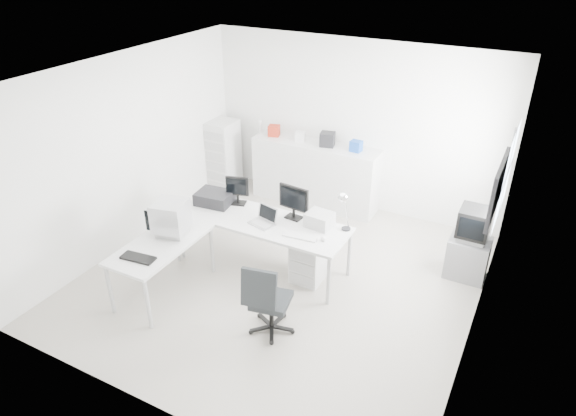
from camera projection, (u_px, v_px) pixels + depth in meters
The scene contains 30 objects.
floor at pixel (281, 278), 7.07m from camera, with size 5.00×5.00×0.01m, color beige.
ceiling at pixel (280, 74), 5.73m from camera, with size 5.00×5.00×0.01m, color white.
back_wall at pixel (354, 127), 8.34m from camera, with size 5.00×0.02×2.80m, color white.
left_wall at pixel (129, 151), 7.42m from camera, with size 0.02×5.00×2.80m, color white.
right_wall at pixel (490, 236), 5.38m from camera, with size 0.02×5.00×2.80m, color white.
window at pixel (507, 175), 6.22m from camera, with size 0.02×1.20×1.10m, color white, non-canonical shape.
wall_picture at pixel (497, 189), 5.23m from camera, with size 0.04×0.90×0.60m, color black, non-canonical shape.
main_desk at pixel (263, 243), 7.15m from camera, with size 2.40×0.80×0.75m, color silver, non-canonical shape.
side_desk at pixel (164, 267), 6.64m from camera, with size 0.70×1.40×0.75m, color silver, non-canonical shape.
drawer_pedestal at pixel (310, 259), 6.94m from camera, with size 0.40×0.50×0.60m, color silver.
inkjet_printer at pixel (215, 198), 7.35m from camera, with size 0.50×0.39×0.18m, color black.
lcd_monitor_small at pixel (238, 191), 7.29m from camera, with size 0.33×0.19×0.41m, color black, non-canonical shape.
lcd_monitor_large at pixel (294, 203), 6.91m from camera, with size 0.44×0.18×0.46m, color black, non-canonical shape.
laptop at pixel (262, 216), 6.81m from camera, with size 0.36×0.37×0.24m, color #B7B7BA, non-canonical shape.
white_keyboard at pixel (300, 236), 6.58m from camera, with size 0.45×0.14×0.02m, color silver.
white_mouse at pixel (323, 239), 6.49m from camera, with size 0.07×0.07×0.07m, color silver.
laser_printer at pixel (320, 220), 6.79m from camera, with size 0.33×0.29×0.19m, color #A3A3A3.
desk_lamp at pixel (347, 214), 6.64m from camera, with size 0.15×0.15×0.46m, color silver, non-canonical shape.
crt_monitor at pixel (171, 218), 6.54m from camera, with size 0.42×0.42×0.48m, color #B7B7BA, non-canonical shape.
black_keyboard at pixel (138, 258), 6.14m from camera, with size 0.42×0.17×0.03m, color black.
office_chair at pixel (271, 297), 5.93m from camera, with size 0.56×0.56×0.97m, color #282C2E, non-canonical shape.
tv_cabinet at pixel (467, 258), 6.99m from camera, with size 0.53×0.44×0.58m, color slate.
crt_tv at pixel (474, 225), 6.74m from camera, with size 0.50×0.48×0.45m, color black, non-canonical shape.
sideboard at pixel (315, 174), 8.77m from camera, with size 2.19×0.55×1.09m, color silver.
clutter_box_a at pixel (274, 131), 8.79m from camera, with size 0.19×0.16×0.19m, color #A42817.
clutter_box_b at pixel (300, 136), 8.60m from camera, with size 0.16×0.13×0.16m, color silver.
clutter_box_c at pixel (327, 139), 8.37m from camera, with size 0.23×0.21×0.23m, color black.
clutter_box_d at pixel (356, 146), 8.18m from camera, with size 0.17×0.15×0.17m, color #1848A8.
clutter_bottle at pixel (260, 126), 8.94m from camera, with size 0.07×0.07×0.22m, color silver.
filing_cabinet at pixel (224, 155), 9.28m from camera, with size 0.44×0.53×1.26m, color silver.
Camera 1 is at (2.76, -5.04, 4.23)m, focal length 32.00 mm.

